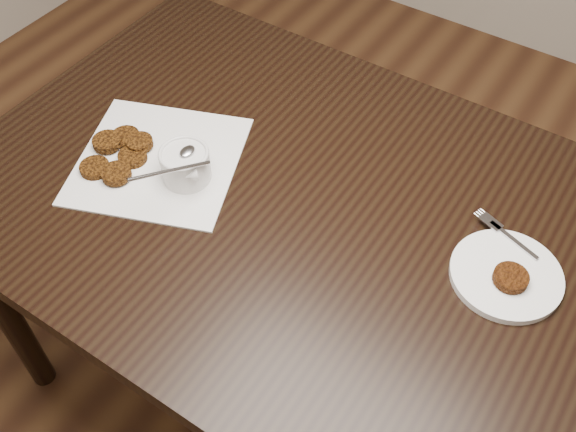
# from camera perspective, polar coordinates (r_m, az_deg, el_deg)

# --- Properties ---
(table) EXTENTS (1.43, 0.92, 0.75)m
(table) POSITION_cam_1_polar(r_m,az_deg,el_deg) (1.56, 2.09, -8.54)
(table) COLOR black
(table) RESTS_ON floor
(napkin) EXTENTS (0.41, 0.41, 0.00)m
(napkin) POSITION_cam_1_polar(r_m,az_deg,el_deg) (1.37, -11.07, 4.73)
(napkin) COLOR white
(napkin) RESTS_ON table
(sauce_ramekin) EXTENTS (0.16, 0.16, 0.13)m
(sauce_ramekin) POSITION_cam_1_polar(r_m,az_deg,el_deg) (1.28, -9.00, 5.44)
(sauce_ramekin) COLOR silver
(sauce_ramekin) RESTS_ON napkin
(patty_cluster) EXTENTS (0.21, 0.21, 0.02)m
(patty_cluster) POSITION_cam_1_polar(r_m,az_deg,el_deg) (1.39, -13.90, 5.51)
(patty_cluster) COLOR brown
(patty_cluster) RESTS_ON napkin
(plate_with_patty) EXTENTS (0.25, 0.25, 0.03)m
(plate_with_patty) POSITION_cam_1_polar(r_m,az_deg,el_deg) (1.21, 18.35, -4.64)
(plate_with_patty) COLOR white
(plate_with_patty) RESTS_ON table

